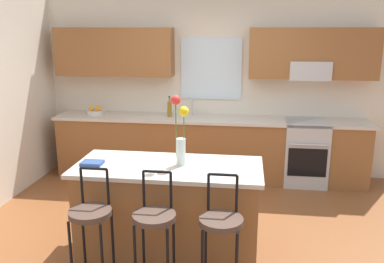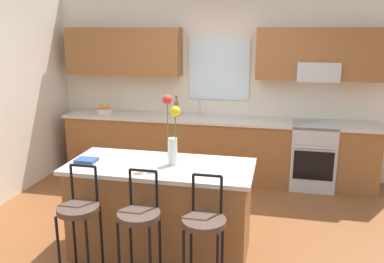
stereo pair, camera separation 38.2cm
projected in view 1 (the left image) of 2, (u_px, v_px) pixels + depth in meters
ground_plane at (194, 231)px, 4.51m from camera, size 14.00×14.00×0.00m
back_wall_assembly at (213, 75)px, 6.04m from camera, size 5.60×0.50×2.70m
counter_run at (208, 148)px, 6.03m from camera, size 4.56×0.64×0.92m
sink_faucet at (192, 106)px, 6.05m from camera, size 0.02×0.13×0.23m
oven_range at (305, 152)px, 5.82m from camera, size 0.60×0.64×0.92m
kitchen_island at (169, 209)px, 3.98m from camera, size 1.79×0.80×0.92m
bar_stool_near at (91, 218)px, 3.42m from camera, size 0.36×0.36×1.04m
bar_stool_middle at (155, 222)px, 3.35m from camera, size 0.36×0.36×1.04m
bar_stool_far at (221, 226)px, 3.27m from camera, size 0.36×0.36×1.04m
flower_vase at (181, 132)px, 3.80m from camera, size 0.17×0.10×0.67m
cookbook at (92, 163)px, 3.88m from camera, size 0.20×0.15×0.03m
fruit_bowl_oranges at (95, 112)px, 6.13m from camera, size 0.24×0.24×0.13m
bottle_olive_oil at (170, 109)px, 5.96m from camera, size 0.06×0.06×0.30m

